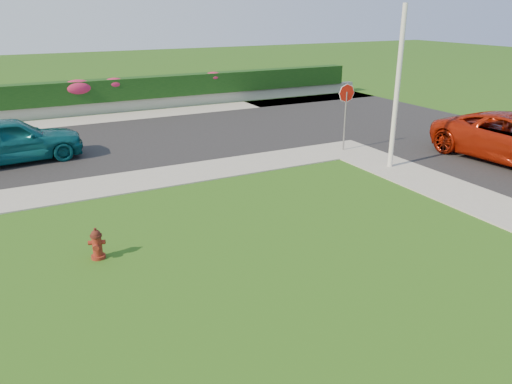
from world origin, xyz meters
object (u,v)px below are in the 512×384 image
fire_hydrant (97,244)px  sedan_teal (11,140)px  stop_sign (346,102)px  utility_pole (397,90)px

fire_hydrant → sedan_teal: 8.71m
fire_hydrant → stop_sign: stop_sign is taller
sedan_teal → stop_sign: size_ratio=1.86×
sedan_teal → utility_pole: 13.21m
fire_hydrant → utility_pole: size_ratio=0.14×
sedan_teal → utility_pole: bearing=-124.0°
utility_pole → fire_hydrant: bearing=-167.9°
fire_hydrant → stop_sign: (10.03, 4.64, 1.54)m
utility_pole → stop_sign: utility_pole is taller
fire_hydrant → stop_sign: 11.15m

